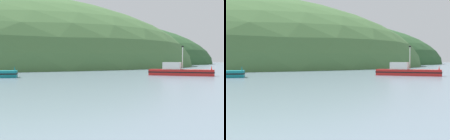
{
  "view_description": "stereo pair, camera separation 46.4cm",
  "coord_description": "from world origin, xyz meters",
  "views": [
    {
      "loc": [
        -8.14,
        -0.54,
        2.57
      ],
      "look_at": [
        -2.14,
        33.86,
        1.4
      ],
      "focal_mm": 47.59,
      "sensor_mm": 36.0,
      "label": 1
    },
    {
      "loc": [
        -7.69,
        -0.62,
        2.57
      ],
      "look_at": [
        -2.14,
        33.86,
        1.4
      ],
      "focal_mm": 47.59,
      "sensor_mm": 36.0,
      "label": 2
    }
  ],
  "objects": [
    {
      "name": "fishing_boat_red",
      "position": [
        11.21,
        45.78,
        0.74
      ],
      "size": [
        10.02,
        7.06,
        4.89
      ],
      "rotation": [
        0.0,
        0.0,
        5.74
      ],
      "color": "red",
      "rests_on": "ground"
    },
    {
      "name": "hill_far_center",
      "position": [
        -4.61,
        205.57,
        0.0
      ],
      "size": [
        200.31,
        160.25,
        59.45
      ],
      "primitive_type": "ellipsoid",
      "color": "#2D562D",
      "rests_on": "ground"
    }
  ]
}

